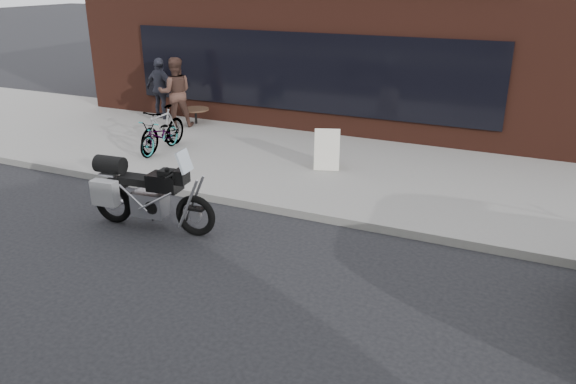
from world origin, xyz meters
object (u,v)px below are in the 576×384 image
Objects in this scene: motorcycle at (143,193)px; cafe_table at (196,110)px; bicycle_rear at (163,129)px; cafe_patron_right at (161,89)px; sandwich_sign at (327,148)px; cafe_patron_left at (175,92)px; bicycle_front at (160,135)px.

cafe_table is at bearing 110.49° from motorcycle.
bicycle_rear is 0.99× the size of cafe_patron_right.
cafe_patron_left is (-4.98, 1.60, 0.50)m from sandwich_sign.
motorcycle is at bearing -60.45° from bicycle_front.
cafe_patron_right is at bearing 125.67° from bicycle_rear.
cafe_table is at bearing 104.70° from bicycle_rear.
bicycle_rear is (-2.16, 3.49, 0.03)m from motorcycle.
motorcycle reaches higher than cafe_table.
motorcycle is at bearing -59.33° from bicycle_rear.
sandwich_sign is at bearing -23.71° from cafe_table.
bicycle_rear is 4.01m from sandwich_sign.
cafe_patron_right reaches higher than bicycle_rear.
bicycle_front is 1.76× the size of sandwich_sign.
sandwich_sign is 6.30m from cafe_patron_right.
bicycle_front is 0.21m from bicycle_rear.
cafe_table is (-0.72, 2.60, -0.01)m from bicycle_front.
bicycle_rear is 0.91× the size of cafe_patron_left.
cafe_patron_right is at bearing 140.61° from sandwich_sign.
cafe_table is at bearing 137.10° from sandwich_sign.
motorcycle is 2.69× the size of sandwich_sign.
bicycle_front is at bearing 117.41° from motorcycle.
bicycle_front is 2.05× the size of cafe_table.
cafe_table is at bearing 102.48° from bicycle_front.
bicycle_front is at bearing 132.86° from cafe_patron_right.
cafe_patron_right is (-1.90, 2.54, 0.35)m from bicycle_rear.
motorcycle is at bearing -64.32° from cafe_table.
cafe_patron_left is at bearing 112.50° from bicycle_front.
motorcycle is 6.33m from cafe_patron_left.
sandwich_sign is 1.16× the size of cafe_table.
cafe_patron_left is at bearing -123.26° from cafe_table.
bicycle_rear is 2.31× the size of cafe_table.
cafe_patron_right reaches higher than motorcycle.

